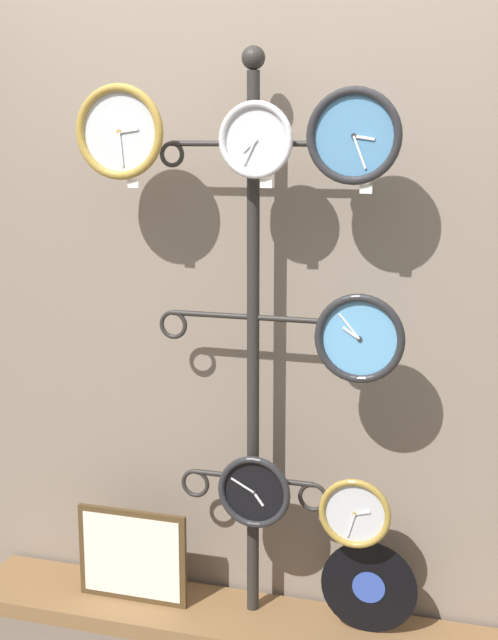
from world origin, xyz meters
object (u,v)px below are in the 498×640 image
object	(u,v)px
picture_frame	(132,556)
clock_bottom_right	(355,513)
clock_top_left	(120,132)
clock_middle_right	(360,338)
clock_top_center	(256,140)
clock_top_right	(354,136)
vinyl_record	(369,587)
display_stand	(253,417)
clock_bottom_center	(254,492)

from	to	relation	value
picture_frame	clock_bottom_right	bearing A→B (deg)	-1.59
clock_top_left	clock_middle_right	bearing A→B (deg)	0.03
clock_top_left	clock_top_center	world-z (taller)	clock_top_left
clock_top_right	vinyl_record	bearing A→B (deg)	41.20
clock_bottom_right	picture_frame	distance (m)	0.90
clock_middle_right	clock_top_right	bearing A→B (deg)	169.71
clock_middle_right	display_stand	bearing A→B (deg)	164.57
picture_frame	clock_top_right	bearing A→B (deg)	-1.86
clock_top_right	clock_bottom_right	xyz separation A→B (m)	(0.03, 0.00, -1.26)
clock_top_right	clock_bottom_center	size ratio (longest dim) A/B	1.14
clock_middle_right	vinyl_record	size ratio (longest dim) A/B	0.87
clock_top_left	vinyl_record	size ratio (longest dim) A/B	0.93
clock_top_center	vinyl_record	distance (m)	1.60
display_stand	clock_bottom_right	distance (m)	0.49
clock_bottom_center	clock_bottom_right	world-z (taller)	clock_bottom_center
display_stand	picture_frame	distance (m)	0.73
clock_top_right	clock_bottom_center	bearing A→B (deg)	176.81
clock_middle_right	picture_frame	bearing A→B (deg)	177.79
clock_middle_right	clock_bottom_center	distance (m)	0.69
clock_top_right	clock_bottom_right	world-z (taller)	clock_top_right
clock_bottom_right	clock_top_left	bearing A→B (deg)	-179.33
clock_top_center	clock_top_right	world-z (taller)	clock_top_right
clock_top_left	clock_middle_right	size ratio (longest dim) A/B	1.07
clock_bottom_center	picture_frame	size ratio (longest dim) A/B	0.62
clock_top_left	clock_bottom_right	xyz separation A→B (m)	(0.83, 0.01, -1.28)
clock_middle_right	clock_bottom_right	bearing A→B (deg)	102.21
clock_top_center	clock_bottom_center	distance (m)	1.22
display_stand	clock_bottom_center	xyz separation A→B (m)	(0.03, -0.08, -0.25)
clock_bottom_center	picture_frame	xyz separation A→B (m)	(-0.48, 0.01, -0.32)
clock_bottom_right	picture_frame	xyz separation A→B (m)	(-0.85, 0.02, -0.29)
clock_top_right	display_stand	bearing A→B (deg)	164.09
clock_top_center	vinyl_record	xyz separation A→B (m)	(0.40, 0.07, -1.55)
display_stand	clock_top_left	bearing A→B (deg)	-165.97
display_stand	clock_bottom_center	world-z (taller)	display_stand
clock_bottom_right	vinyl_record	distance (m)	0.31
display_stand	vinyl_record	bearing A→B (deg)	-4.57
clock_top_left	clock_top_right	size ratio (longest dim) A/B	1.05
display_stand	clock_bottom_right	bearing A→B (deg)	-14.24
clock_bottom_right	display_stand	bearing A→B (deg)	165.76
clock_top_right	vinyl_record	xyz separation A→B (m)	(0.08, 0.07, -1.56)
clock_middle_right	clock_bottom_right	size ratio (longest dim) A/B	1.20
clock_bottom_center	vinyl_record	xyz separation A→B (m)	(0.41, 0.05, -0.33)
clock_top_left	clock_top_right	xyz separation A→B (m)	(0.80, 0.01, -0.01)
clock_top_right	clock_bottom_right	size ratio (longest dim) A/B	1.22
clock_top_left	clock_top_center	xyz separation A→B (m)	(0.48, 0.01, -0.03)
clock_top_center	clock_bottom_center	bearing A→B (deg)	117.63
clock_top_left	vinyl_record	xyz separation A→B (m)	(0.88, 0.07, -1.58)
display_stand	clock_bottom_right	xyz separation A→B (m)	(0.39, -0.10, -0.28)
clock_top_center	clock_top_right	xyz separation A→B (m)	(0.32, -0.00, 0.01)
clock_top_left	clock_bottom_center	xyz separation A→B (m)	(0.47, 0.03, -1.25)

